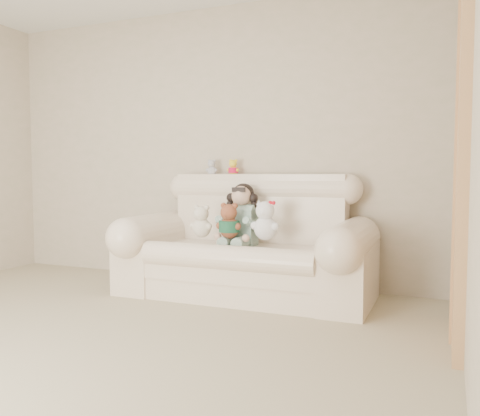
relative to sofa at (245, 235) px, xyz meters
name	(u,v)px	position (x,y,z in m)	size (l,w,h in m)	color
wall_back	(209,146)	(-0.58, 0.50, 0.78)	(4.50, 4.50, 0.00)	beige
sofa	(245,235)	(0.00, 0.00, 0.00)	(2.10, 0.95, 1.03)	#FCE4CB
door_panel	(462,170)	(1.64, -0.60, 0.54)	(0.06, 0.90, 2.10)	#A97B48
seated_child	(242,214)	(-0.06, 0.08, 0.17)	(0.32, 0.39, 0.54)	#2A6952
brown_teddy	(229,217)	(-0.09, -0.12, 0.16)	(0.22, 0.17, 0.34)	brown
white_cat	(266,216)	(0.22, -0.09, 0.17)	(0.24, 0.19, 0.38)	silver
cream_teddy	(202,218)	(-0.33, -0.14, 0.14)	(0.20, 0.16, 0.32)	beige
yellow_mini_bear	(233,166)	(-0.27, 0.39, 0.59)	(0.12, 0.09, 0.18)	yellow
grey_mini_plush	(212,166)	(-0.49, 0.39, 0.59)	(0.12, 0.09, 0.18)	#B6B6BD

